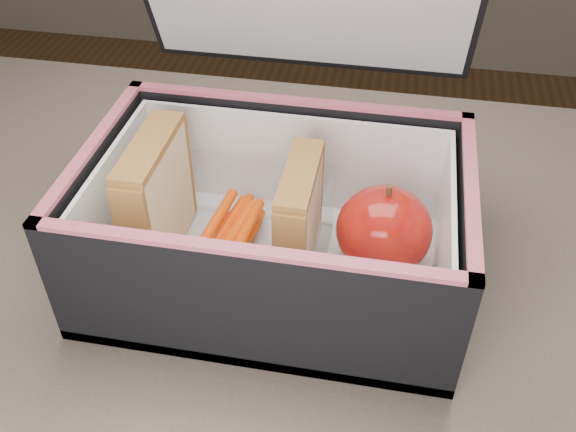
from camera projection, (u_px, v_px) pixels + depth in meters
The scene contains 8 objects.
kitchen_table at pixel (297, 368), 0.63m from camera, with size 1.20×0.80×0.75m.
lunch_bag at pixel (276, 213), 0.56m from camera, with size 0.32×0.30×0.32m.
plastic_tub at pixel (229, 228), 0.57m from camera, with size 0.18×0.13×0.07m, color white, non-canonical shape.
sandwich_left at pixel (157, 198), 0.57m from camera, with size 0.03×0.11×0.12m.
sandwich_right at pixel (299, 220), 0.55m from camera, with size 0.03×0.10×0.11m.
carrot_sticks at pixel (231, 236), 0.59m from camera, with size 0.05×0.13×0.03m.
paper_napkin at pixel (381, 266), 0.58m from camera, with size 0.08×0.08×0.01m, color white.
red_apple at pixel (384, 230), 0.55m from camera, with size 0.10×0.10×0.09m.
Camera 1 is at (0.06, -0.38, 1.18)m, focal length 40.00 mm.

